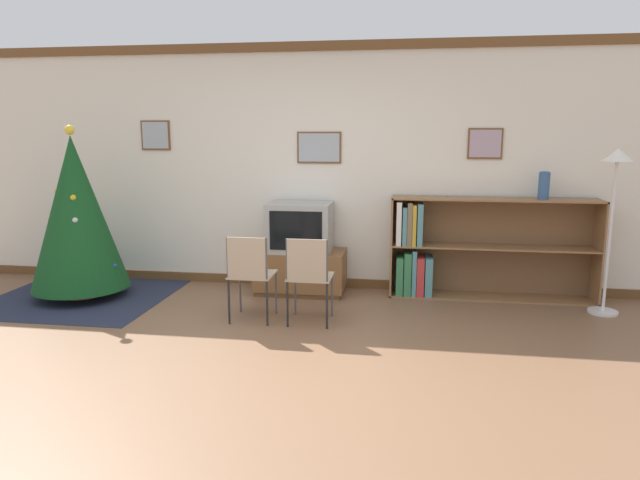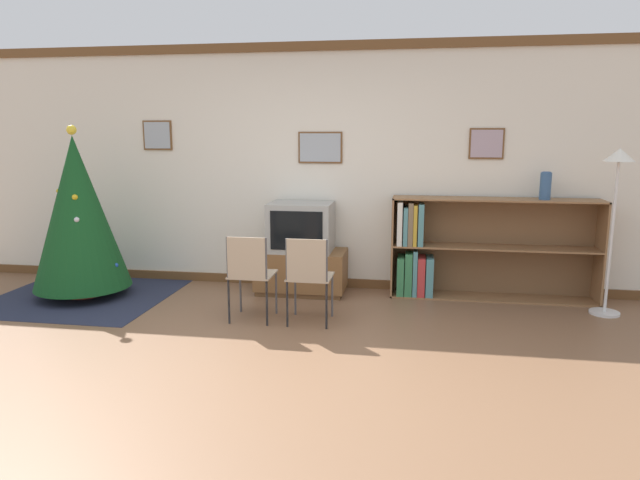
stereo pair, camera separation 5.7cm
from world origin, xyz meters
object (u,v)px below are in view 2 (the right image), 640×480
object	(u,v)px
folding_chair_right	(308,275)
television	(301,227)
bookshelf	(457,251)
vase	(545,185)
tv_console	(301,271)
folding_chair_left	(250,272)
standing_lamp	(616,188)
christmas_tree	(78,213)

from	to	relation	value
folding_chair_right	television	bearing A→B (deg)	104.68
bookshelf	vase	distance (m)	1.10
tv_console	folding_chair_left	bearing A→B (deg)	-104.64
standing_lamp	tv_console	bearing A→B (deg)	174.83
christmas_tree	standing_lamp	xyz separation A→B (m)	(5.36, 0.25, 0.32)
christmas_tree	standing_lamp	size ratio (longest dim) A/B	1.13
folding_chair_left	bookshelf	xyz separation A→B (m)	(1.95, 1.16, 0.03)
christmas_tree	folding_chair_left	size ratio (longest dim) A/B	2.21
tv_console	folding_chair_left	distance (m)	1.11
standing_lamp	bookshelf	bearing A→B (deg)	164.46
folding_chair_left	bookshelf	distance (m)	2.27
bookshelf	standing_lamp	distance (m)	1.62
christmas_tree	bookshelf	size ratio (longest dim) A/B	0.85
folding_chair_left	standing_lamp	size ratio (longest dim) A/B	0.51
tv_console	standing_lamp	distance (m)	3.23
television	standing_lamp	world-z (taller)	standing_lamp
television	vase	size ratio (longest dim) A/B	2.40
tv_console	vase	world-z (taller)	vase
television	bookshelf	world-z (taller)	bookshelf
television	folding_chair_right	size ratio (longest dim) A/B	0.83
christmas_tree	bookshelf	xyz separation A→B (m)	(3.96, 0.64, -0.41)
bookshelf	tv_console	bearing A→B (deg)	-176.25
tv_console	bookshelf	distance (m)	1.70
folding_chair_right	vase	distance (m)	2.62
folding_chair_left	folding_chair_right	xyz separation A→B (m)	(0.55, 0.00, 0.00)
television	tv_console	bearing A→B (deg)	90.00
television	standing_lamp	size ratio (longest dim) A/B	0.42
folding_chair_right	standing_lamp	world-z (taller)	standing_lamp
bookshelf	vase	xyz separation A→B (m)	(0.84, -0.02, 0.71)
standing_lamp	folding_chair_right	bearing A→B (deg)	-164.49
christmas_tree	folding_chair_left	world-z (taller)	christmas_tree
tv_console	folding_chair_right	xyz separation A→B (m)	(0.27, -1.05, 0.24)
folding_chair_right	bookshelf	xyz separation A→B (m)	(1.40, 1.16, 0.03)
vase	folding_chair_right	bearing A→B (deg)	-153.01
bookshelf	vase	bearing A→B (deg)	-1.53
christmas_tree	bookshelf	distance (m)	4.04
christmas_tree	folding_chair_right	world-z (taller)	christmas_tree
tv_console	bookshelf	bearing A→B (deg)	3.75
tv_console	television	xyz separation A→B (m)	(0.00, -0.00, 0.50)
folding_chair_left	bookshelf	size ratio (longest dim) A/B	0.39
television	folding_chair_right	distance (m)	1.12
television	folding_chair_left	bearing A→B (deg)	-104.68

